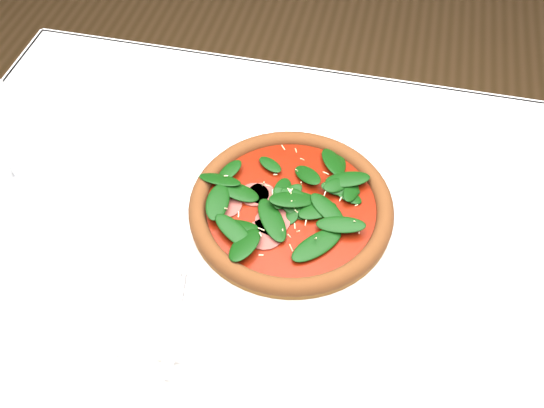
# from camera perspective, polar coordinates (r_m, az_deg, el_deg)

# --- Properties ---
(dining_table) EXTENTS (1.21, 0.81, 0.75)m
(dining_table) POSITION_cam_1_polar(r_m,az_deg,el_deg) (0.98, 1.75, -6.88)
(dining_table) COLOR white
(dining_table) RESTS_ON ground
(plate) EXTENTS (0.36, 0.36, 0.02)m
(plate) POSITION_cam_1_polar(r_m,az_deg,el_deg) (0.92, 1.78, -0.89)
(plate) COLOR silver
(plate) RESTS_ON dining_table
(pizza) EXTENTS (0.37, 0.37, 0.04)m
(pizza) POSITION_cam_1_polar(r_m,az_deg,el_deg) (0.90, 1.81, -0.10)
(pizza) COLOR #9D6925
(pizza) RESTS_ON plate
(napkin) EXTENTS (0.15, 0.08, 0.01)m
(napkin) POSITION_cam_1_polar(r_m,az_deg,el_deg) (0.82, -9.36, -12.33)
(napkin) COLOR white
(napkin) RESTS_ON dining_table
(fork) EXTENTS (0.05, 0.15, 0.00)m
(fork) POSITION_cam_1_polar(r_m,az_deg,el_deg) (0.83, -9.22, -10.37)
(fork) COLOR silver
(fork) RESTS_ON napkin
(saucer_far) EXTENTS (0.14, 0.14, 0.01)m
(saucer_far) POSITION_cam_1_polar(r_m,az_deg,el_deg) (1.01, 22.96, -0.20)
(saucer_far) COLOR silver
(saucer_far) RESTS_ON dining_table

